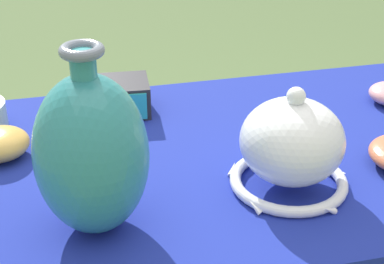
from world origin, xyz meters
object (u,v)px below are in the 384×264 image
mosaic_tile_box (114,97)px  vase_dome_bell (291,147)px  vase_tall_bulbous (91,154)px  bowl_shallow_ochre (0,144)px

mosaic_tile_box → vase_dome_bell: bearing=-50.0°
vase_tall_bulbous → bowl_shallow_ochre: vase_tall_bulbous is taller
vase_tall_bulbous → bowl_shallow_ochre: 0.36m
vase_tall_bulbous → vase_dome_bell: vase_tall_bulbous is taller
bowl_shallow_ochre → vase_dome_bell: bearing=-24.4°
mosaic_tile_box → bowl_shallow_ochre: mosaic_tile_box is taller
vase_tall_bulbous → bowl_shallow_ochre: (-0.18, 0.29, -0.12)m
vase_dome_bell → mosaic_tile_box: size_ratio=1.35×
vase_tall_bulbous → vase_dome_bell: bearing=6.1°
vase_dome_bell → mosaic_tile_box: bearing=125.4°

